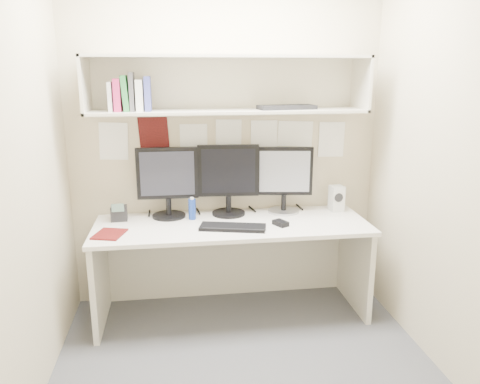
{
  "coord_description": "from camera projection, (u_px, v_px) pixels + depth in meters",
  "views": [
    {
      "loc": [
        -0.4,
        -2.59,
        1.81
      ],
      "look_at": [
        0.02,
        0.35,
        1.04
      ],
      "focal_mm": 35.0,
      "sensor_mm": 36.0,
      "label": 1
    }
  ],
  "objects": [
    {
      "name": "floor",
      "position": [
        245.0,
        362.0,
        3.0
      ],
      "size": [
        2.4,
        2.0,
        0.01
      ],
      "primitive_type": "cube",
      "color": "#46474B",
      "rests_on": "ground"
    },
    {
      "name": "wall_back",
      "position": [
        226.0,
        139.0,
        3.63
      ],
      "size": [
        2.4,
        0.02,
        2.6
      ],
      "primitive_type": "cube",
      "color": "#BEB191",
      "rests_on": "ground"
    },
    {
      "name": "wall_front",
      "position": [
        287.0,
        215.0,
        1.71
      ],
      "size": [
        2.4,
        0.02,
        2.6
      ],
      "primitive_type": "cube",
      "color": "#BEB191",
      "rests_on": "ground"
    },
    {
      "name": "wall_left",
      "position": [
        25.0,
        169.0,
        2.51
      ],
      "size": [
        0.02,
        2.0,
        2.6
      ],
      "primitive_type": "cube",
      "color": "#BEB191",
      "rests_on": "ground"
    },
    {
      "name": "wall_right",
      "position": [
        441.0,
        158.0,
        2.83
      ],
      "size": [
        0.02,
        2.0,
        2.6
      ],
      "primitive_type": "cube",
      "color": "#BEB191",
      "rests_on": "ground"
    },
    {
      "name": "desk",
      "position": [
        232.0,
        268.0,
        3.53
      ],
      "size": [
        2.0,
        0.7,
        0.73
      ],
      "color": "silver",
      "rests_on": "floor"
    },
    {
      "name": "overhead_hutch",
      "position": [
        228.0,
        84.0,
        3.39
      ],
      "size": [
        2.0,
        0.38,
        0.4
      ],
      "color": "beige",
      "rests_on": "wall_back"
    },
    {
      "name": "pinned_papers",
      "position": [
        226.0,
        145.0,
        3.63
      ],
      "size": [
        1.92,
        0.01,
        0.48
      ],
      "primitive_type": null,
      "color": "white",
      "rests_on": "wall_back"
    },
    {
      "name": "monitor_left",
      "position": [
        168.0,
        180.0,
        3.51
      ],
      "size": [
        0.46,
        0.25,
        0.53
      ],
      "rotation": [
        0.0,
        0.0,
        -0.01
      ],
      "color": "black",
      "rests_on": "desk"
    },
    {
      "name": "monitor_center",
      "position": [
        228.0,
        178.0,
        3.57
      ],
      "size": [
        0.47,
        0.26,
        0.54
      ],
      "rotation": [
        0.0,
        0.0,
        -0.07
      ],
      "color": "black",
      "rests_on": "desk"
    },
    {
      "name": "monitor_right",
      "position": [
        284.0,
        178.0,
        3.63
      ],
      "size": [
        0.44,
        0.24,
        0.52
      ],
      "rotation": [
        0.0,
        0.0,
        -0.15
      ],
      "color": "#A5A5AA",
      "rests_on": "desk"
    },
    {
      "name": "keyboard",
      "position": [
        233.0,
        227.0,
        3.3
      ],
      "size": [
        0.49,
        0.27,
        0.02
      ],
      "primitive_type": "cube",
      "rotation": [
        0.0,
        0.0,
        -0.24
      ],
      "color": "black",
      "rests_on": "desk"
    },
    {
      "name": "mouse",
      "position": [
        281.0,
        223.0,
        3.37
      ],
      "size": [
        0.11,
        0.13,
        0.03
      ],
      "primitive_type": "cube",
      "rotation": [
        0.0,
        0.0,
        0.48
      ],
      "color": "black",
      "rests_on": "desk"
    },
    {
      "name": "speaker",
      "position": [
        336.0,
        198.0,
        3.71
      ],
      "size": [
        0.11,
        0.12,
        0.2
      ],
      "rotation": [
        0.0,
        0.0,
        0.11
      ],
      "color": "silver",
      "rests_on": "desk"
    },
    {
      "name": "blue_bottle",
      "position": [
        192.0,
        209.0,
        3.5
      ],
      "size": [
        0.05,
        0.05,
        0.17
      ],
      "color": "navy",
      "rests_on": "desk"
    },
    {
      "name": "maroon_notebook",
      "position": [
        109.0,
        234.0,
        3.18
      ],
      "size": [
        0.24,
        0.27,
        0.01
      ],
      "primitive_type": "cube",
      "rotation": [
        0.0,
        0.0,
        -0.28
      ],
      "color": "#510E0E",
      "rests_on": "desk"
    },
    {
      "name": "desk_phone",
      "position": [
        119.0,
        213.0,
        3.48
      ],
      "size": [
        0.12,
        0.11,
        0.14
      ],
      "rotation": [
        0.0,
        0.0,
        0.06
      ],
      "color": "black",
      "rests_on": "desk"
    },
    {
      "name": "book_stack",
      "position": [
        130.0,
        94.0,
        3.23
      ],
      "size": [
        0.29,
        0.16,
        0.26
      ],
      "color": "beige",
      "rests_on": "overhead_hutch"
    },
    {
      "name": "hutch_tray",
      "position": [
        287.0,
        107.0,
        3.41
      ],
      "size": [
        0.44,
        0.22,
        0.03
      ],
      "primitive_type": "cube",
      "rotation": [
        0.0,
        0.0,
        0.16
      ],
      "color": "black",
      "rests_on": "overhead_hutch"
    }
  ]
}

